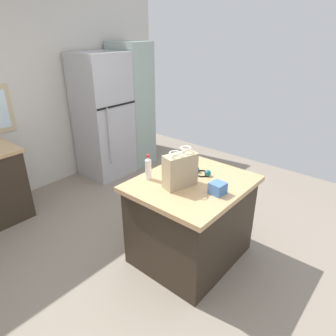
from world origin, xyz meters
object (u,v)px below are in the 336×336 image
refrigerator (103,117)px  tall_cabinet (132,106)px  small_box (218,188)px  kitchen_island (191,220)px  ear_defenders (202,172)px  shopping_bag (180,170)px  bottle (148,168)px

refrigerator → tall_cabinet: bearing=0.0°
tall_cabinet → small_box: 2.93m
kitchen_island → tall_cabinet: size_ratio=0.55×
refrigerator → ear_defenders: (-0.57, -2.24, -0.04)m
refrigerator → small_box: 2.68m
tall_cabinet → shopping_bag: (-1.52, -2.22, 0.03)m
tall_cabinet → shopping_bag: size_ratio=5.63×
kitchen_island → ear_defenders: 0.50m
kitchen_island → bottle: bottle is taller
tall_cabinet → ear_defenders: bearing=-117.9°
refrigerator → bottle: bearing=-117.3°
tall_cabinet → bottle: (-1.60, -1.91, -0.01)m
tall_cabinet → refrigerator: bearing=-180.0°
kitchen_island → bottle: 0.69m
bottle → refrigerator: bearing=62.7°
refrigerator → tall_cabinet: tall_cabinet is taller
refrigerator → tall_cabinet: size_ratio=0.94×
shopping_bag → bottle: shopping_bag is taller
refrigerator → small_box: bearing=-107.3°
refrigerator → ear_defenders: size_ratio=9.46×
small_box → bottle: 0.68m
kitchen_island → refrigerator: size_ratio=0.59×
tall_cabinet → ear_defenders: tall_cabinet is taller
small_box → bottle: (-0.19, 0.65, 0.06)m
ear_defenders → small_box: bearing=-125.5°
refrigerator → shopping_bag: size_ratio=5.30×
tall_cabinet → ear_defenders: (-1.18, -2.24, -0.10)m
shopping_bag → small_box: size_ratio=2.84×
shopping_bag → bottle: (-0.08, 0.32, -0.05)m
tall_cabinet → small_box: bearing=-118.9°
tall_cabinet → small_box: tall_cabinet is taller
small_box → tall_cabinet: bearing=61.1°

